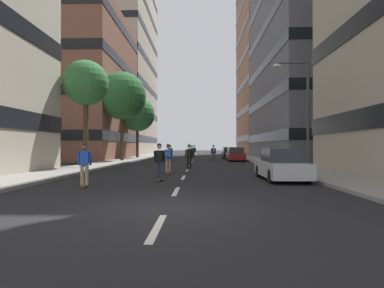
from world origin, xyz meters
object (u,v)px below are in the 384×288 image
at_px(parked_car_mid, 281,166).
at_px(skater_0, 168,157).
at_px(skater_2, 84,163).
at_px(skater_4, 189,156).
at_px(street_tree_near, 137,114).
at_px(parked_car_far, 235,155).
at_px(skater_1, 192,152).
at_px(skater_6, 194,151).
at_px(skater_7, 170,152).
at_px(street_tree_mid, 86,84).
at_px(streetlamp_right, 302,104).
at_px(skater_5, 159,160).
at_px(skater_3, 213,152).
at_px(parked_car_near, 229,153).
at_px(street_tree_far, 122,96).

bearing_deg(parked_car_mid, skater_0, 151.82).
relative_size(skater_2, skater_4, 1.00).
height_order(street_tree_near, skater_4, street_tree_near).
bearing_deg(parked_car_far, skater_1, 141.86).
relative_size(skater_2, skater_6, 1.00).
relative_size(street_tree_near, skater_7, 4.59).
height_order(street_tree_near, street_tree_mid, street_tree_near).
bearing_deg(street_tree_mid, streetlamp_right, -16.31).
xyz_separation_m(street_tree_near, skater_5, (6.49, -27.04, -4.96)).
relative_size(streetlamp_right, skater_3, 3.65).
relative_size(parked_car_near, skater_2, 2.47).
bearing_deg(parked_car_near, skater_5, -102.17).
relative_size(streetlamp_right, skater_4, 3.65).
height_order(parked_car_mid, skater_1, skater_1).
bearing_deg(skater_7, skater_5, -85.93).
height_order(parked_car_mid, street_tree_mid, street_tree_mid).
bearing_deg(skater_7, skater_1, 40.92).
bearing_deg(skater_5, street_tree_near, 103.50).
bearing_deg(streetlamp_right, skater_5, -153.61).
xyz_separation_m(street_tree_near, streetlamp_right, (14.39, -23.12, -1.81)).
height_order(street_tree_mid, skater_5, street_tree_mid).
xyz_separation_m(street_tree_mid, skater_2, (3.79, -10.35, -5.26)).
relative_size(parked_car_mid, skater_1, 2.47).
height_order(skater_0, skater_5, same).
bearing_deg(streetlamp_right, skater_2, -149.96).
relative_size(skater_5, skater_7, 1.00).
xyz_separation_m(street_tree_near, skater_4, (7.66, -20.41, -4.96)).
bearing_deg(parked_car_near, skater_0, -103.99).
xyz_separation_m(parked_car_far, skater_1, (-4.93, 3.87, 0.29)).
distance_m(streetlamp_right, skater_4, 7.91).
bearing_deg(streetlamp_right, skater_0, -179.03).
distance_m(streetlamp_right, skater_6, 24.74).
relative_size(skater_0, skater_2, 1.00).
xyz_separation_m(street_tree_mid, skater_6, (7.61, 19.38, -5.23)).
xyz_separation_m(street_tree_mid, streetlamp_right, (14.39, -4.21, -2.11)).
xyz_separation_m(street_tree_mid, street_tree_far, (0.00, 10.68, 0.82)).
bearing_deg(skater_4, parked_car_mid, -51.85).
distance_m(parked_car_mid, skater_7, 22.37).
xyz_separation_m(parked_car_mid, skater_4, (-4.68, 5.96, 0.29)).
relative_size(parked_car_mid, skater_4, 2.47).
height_order(parked_car_mid, skater_7, skater_7).
height_order(parked_car_near, skater_3, skater_3).
distance_m(skater_0, skater_1, 20.14).
bearing_deg(parked_car_far, skater_0, -109.68).
distance_m(street_tree_mid, skater_4, 9.42).
bearing_deg(parked_car_near, parked_car_far, -90.00).
height_order(streetlamp_right, skater_3, streetlamp_right).
relative_size(skater_3, skater_5, 1.00).
xyz_separation_m(parked_car_mid, skater_6, (-4.73, 26.84, 0.32)).
xyz_separation_m(parked_car_far, skater_4, (-4.68, -13.41, 0.29)).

